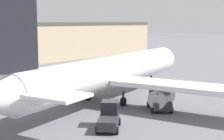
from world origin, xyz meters
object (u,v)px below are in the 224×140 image
at_px(baggage_tug, 109,117).
at_px(ground_crew_worker, 166,89).
at_px(belt_loader_truck, 159,99).
at_px(airplane, 108,73).

bearing_deg(baggage_tug, ground_crew_worker, -23.46).
height_order(baggage_tug, belt_loader_truck, belt_loader_truck).
bearing_deg(baggage_tug, belt_loader_truck, -33.89).
bearing_deg(ground_crew_worker, baggage_tug, 39.88).
xyz_separation_m(baggage_tug, belt_loader_truck, (8.09, 0.29, 0.05)).
bearing_deg(ground_crew_worker, airplane, 1.83).
bearing_deg(belt_loader_truck, baggage_tug, 137.19).
distance_m(ground_crew_worker, baggage_tug, 14.21).
xyz_separation_m(airplane, baggage_tug, (-6.92, -6.40, -2.31)).
relative_size(baggage_tug, belt_loader_truck, 1.01).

